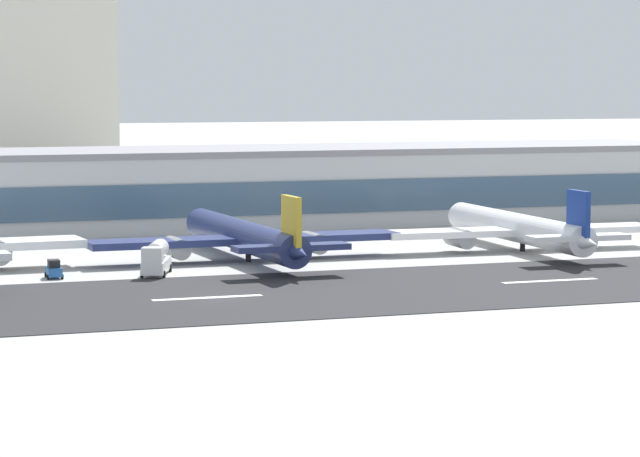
% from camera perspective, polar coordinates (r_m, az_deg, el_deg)
% --- Properties ---
extents(ground_plane, '(1400.00, 1400.00, 0.00)m').
position_cam_1_polar(ground_plane, '(159.54, -3.82, -2.66)').
color(ground_plane, '#A8A8A3').
extents(runway_strip, '(800.00, 35.38, 0.08)m').
position_cam_1_polar(runway_strip, '(160.01, -3.87, -2.62)').
color(runway_strip, '#262628').
rests_on(runway_strip, ground_plane).
extents(runway_centreline_dash_4, '(12.00, 1.20, 0.01)m').
position_cam_1_polar(runway_centreline_dash_4, '(159.69, -4.28, -2.63)').
color(runway_centreline_dash_4, white).
rests_on(runway_centreline_dash_4, runway_strip).
extents(runway_centreline_dash_5, '(12.00, 1.20, 0.01)m').
position_cam_1_polar(runway_centreline_dash_5, '(174.87, 8.70, -1.97)').
color(runway_centreline_dash_5, white).
rests_on(runway_centreline_dash_5, runway_strip).
extents(terminal_building, '(179.24, 27.61, 12.32)m').
position_cam_1_polar(terminal_building, '(240.22, -5.86, 1.55)').
color(terminal_building, '#B7BABC').
rests_on(terminal_building, ground_plane).
extents(airliner_gold_tail_gate_1, '(40.98, 45.87, 9.57)m').
position_cam_1_polar(airliner_gold_tail_gate_1, '(191.99, -2.75, -0.36)').
color(airliner_gold_tail_gate_1, navy).
rests_on(airliner_gold_tail_gate_1, ground_plane).
extents(airliner_navy_tail_gate_2, '(39.12, 44.96, 9.38)m').
position_cam_1_polar(airliner_navy_tail_gate_2, '(205.50, 7.65, -0.03)').
color(airliner_navy_tail_gate_2, white).
rests_on(airliner_navy_tail_gate_2, ground_plane).
extents(service_baggage_tug_0, '(2.01, 3.27, 2.20)m').
position_cam_1_polar(service_baggage_tug_0, '(178.22, -10.04, -1.54)').
color(service_baggage_tug_0, '#23569E').
rests_on(service_baggage_tug_0, ground_plane).
extents(service_fuel_truck_1, '(5.48, 8.87, 3.95)m').
position_cam_1_polar(service_fuel_truck_1, '(179.44, -6.22, -1.12)').
color(service_fuel_truck_1, white).
rests_on(service_fuel_truck_1, ground_plane).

